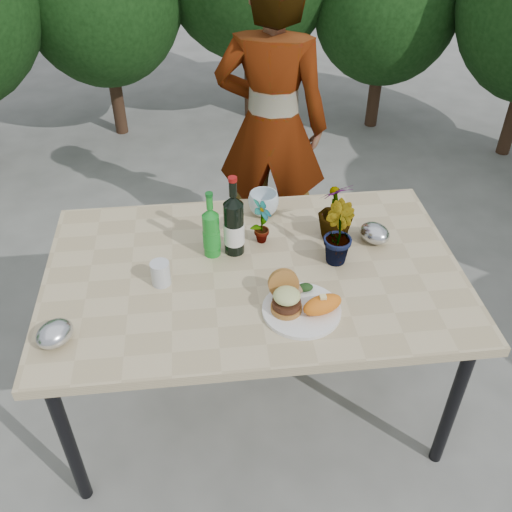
{
  "coord_description": "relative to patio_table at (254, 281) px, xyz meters",
  "views": [
    {
      "loc": [
        -0.18,
        -1.67,
        2.16
      ],
      "look_at": [
        0.0,
        -0.08,
        0.88
      ],
      "focal_mm": 40.0,
      "sensor_mm": 36.0,
      "label": 1
    }
  ],
  "objects": [
    {
      "name": "ground",
      "position": [
        0.0,
        0.0,
        -0.69
      ],
      "size": [
        80.0,
        80.0,
        0.0
      ],
      "primitive_type": "plane",
      "color": "#63635F",
      "rests_on": "ground"
    },
    {
      "name": "grilled_veg",
      "position": [
        0.16,
        -0.16,
        0.09
      ],
      "size": [
        0.08,
        0.05,
        0.03
      ],
      "color": "olive",
      "rests_on": "dinner_plate"
    },
    {
      "name": "foil_packet_left",
      "position": [
        -0.69,
        -0.3,
        0.1
      ],
      "size": [
        0.17,
        0.17,
        0.08
      ],
      "primitive_type": "ellipsoid",
      "rotation": [
        0.0,
        0.0,
        0.94
      ],
      "color": "silver",
      "rests_on": "patio_table"
    },
    {
      "name": "patio_table",
      "position": [
        0.0,
        0.0,
        0.0
      ],
      "size": [
        1.6,
        1.0,
        0.75
      ],
      "color": "tan",
      "rests_on": "ground"
    },
    {
      "name": "wine_bottle",
      "position": [
        -0.06,
        0.12,
        0.18
      ],
      "size": [
        0.08,
        0.08,
        0.34
      ],
      "rotation": [
        0.0,
        0.0,
        0.22
      ],
      "color": "black",
      "rests_on": "patio_table"
    },
    {
      "name": "burger_stack",
      "position": [
        0.09,
        -0.23,
        0.12
      ],
      "size": [
        0.11,
        0.16,
        0.11
      ],
      "color": "#B7722D",
      "rests_on": "dinner_plate"
    },
    {
      "name": "seedling_mid",
      "position": [
        0.32,
        0.03,
        0.18
      ],
      "size": [
        0.13,
        0.15,
        0.25
      ],
      "primitive_type": "imported",
      "rotation": [
        0.0,
        0.0,
        1.72
      ],
      "color": "#1F521C",
      "rests_on": "patio_table"
    },
    {
      "name": "plastic_cup",
      "position": [
        -0.35,
        -0.04,
        0.1
      ],
      "size": [
        0.07,
        0.07,
        0.09
      ],
      "primitive_type": "cylinder",
      "color": "silver",
      "rests_on": "patio_table"
    },
    {
      "name": "foil_packet_right",
      "position": [
        0.51,
        0.13,
        0.1
      ],
      "size": [
        0.16,
        0.17,
        0.08
      ],
      "primitive_type": "ellipsoid",
      "rotation": [
        0.0,
        0.0,
        2.14
      ],
      "color": "#B9BDC1",
      "rests_on": "patio_table"
    },
    {
      "name": "blue_bowl",
      "position": [
        0.08,
        0.38,
        0.11
      ],
      "size": [
        0.15,
        0.15,
        0.1
      ],
      "primitive_type": "imported",
      "rotation": [
        0.0,
        0.0,
        -0.15
      ],
      "color": "silver",
      "rests_on": "patio_table"
    },
    {
      "name": "shrub_hedge",
      "position": [
        0.24,
        1.65,
        0.45
      ],
      "size": [
        6.9,
        5.12,
        2.16
      ],
      "color": "#382316",
      "rests_on": "ground"
    },
    {
      "name": "dinner_plate",
      "position": [
        0.14,
        -0.25,
        0.06
      ],
      "size": [
        0.28,
        0.28,
        0.01
      ],
      "primitive_type": "cylinder",
      "color": "white",
      "rests_on": "patio_table"
    },
    {
      "name": "seedling_right",
      "position": [
        0.35,
        0.18,
        0.18
      ],
      "size": [
        0.19,
        0.19,
        0.25
      ],
      "primitive_type": "imported",
      "rotation": [
        0.0,
        0.0,
        3.64
      ],
      "color": "#20541C",
      "rests_on": "patio_table"
    },
    {
      "name": "person",
      "position": [
        0.21,
        1.07,
        0.13
      ],
      "size": [
        0.68,
        0.54,
        1.64
      ],
      "primitive_type": "imported",
      "rotation": [
        0.0,
        0.0,
        2.87
      ],
      "color": "#A56952",
      "rests_on": "ground"
    },
    {
      "name": "sparkling_water",
      "position": [
        -0.15,
        0.12,
        0.16
      ],
      "size": [
        0.07,
        0.07,
        0.28
      ],
      "rotation": [
        0.0,
        0.0,
        0.19
      ],
      "color": "#188924",
      "rests_on": "patio_table"
    },
    {
      "name": "seedling_left",
      "position": [
        0.05,
        0.17,
        0.16
      ],
      "size": [
        0.11,
        0.12,
        0.2
      ],
      "primitive_type": "imported",
      "rotation": [
        0.0,
        0.0,
        1.14
      ],
      "color": "#296121",
      "rests_on": "patio_table"
    },
    {
      "name": "sweet_potato",
      "position": [
        0.21,
        -0.27,
        0.1
      ],
      "size": [
        0.17,
        0.12,
        0.06
      ],
      "primitive_type": "ellipsoid",
      "rotation": [
        0.0,
        0.0,
        0.35
      ],
      "color": "orange",
      "rests_on": "dinner_plate"
    }
  ]
}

